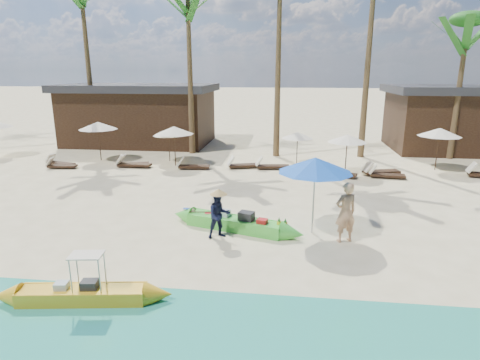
# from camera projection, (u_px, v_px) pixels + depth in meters

# --- Properties ---
(ground) EXTENTS (240.00, 240.00, 0.00)m
(ground) POSITION_uv_depth(u_px,v_px,m) (191.00, 246.00, 12.38)
(ground) COLOR #F7E7B7
(ground) RESTS_ON ground
(wet_sand_strip) EXTENTS (240.00, 4.50, 0.01)m
(wet_sand_strip) POSITION_uv_depth(u_px,v_px,m) (129.00, 357.00, 7.59)
(wet_sand_strip) COLOR tan
(wet_sand_strip) RESTS_ON ground
(green_canoe) EXTENTS (5.27, 1.96, 0.69)m
(green_canoe) POSITION_uv_depth(u_px,v_px,m) (235.00, 223.00, 13.66)
(green_canoe) COLOR #49CE3E
(green_canoe) RESTS_ON ground
(yellow_canoe) EXTENTS (4.67, 1.01, 1.21)m
(yellow_canoe) POSITION_uv_depth(u_px,v_px,m) (83.00, 294.00, 9.37)
(yellow_canoe) COLOR yellow
(yellow_canoe) RESTS_ON ground
(tourist) EXTENTS (0.83, 0.70, 1.95)m
(tourist) POSITION_uv_depth(u_px,v_px,m) (346.00, 212.00, 12.51)
(tourist) COLOR tan
(tourist) RESTS_ON ground
(vendor_green) EXTENTS (0.91, 0.83, 1.52)m
(vendor_green) POSITION_uv_depth(u_px,v_px,m) (219.00, 215.00, 12.88)
(vendor_green) COLOR #131734
(vendor_green) RESTS_ON ground
(blue_umbrella) EXTENTS (2.40, 2.40, 2.59)m
(blue_umbrella) POSITION_uv_depth(u_px,v_px,m) (315.00, 165.00, 12.79)
(blue_umbrella) COLOR #99999E
(blue_umbrella) RESTS_ON ground
(resort_parasol_3) EXTENTS (2.26, 2.26, 2.32)m
(resort_parasol_3) POSITION_uv_depth(u_px,v_px,m) (98.00, 126.00, 23.75)
(resort_parasol_3) COLOR #382517
(resort_parasol_3) RESTS_ON ground
(lounger_3_left) EXTENTS (1.66, 0.65, 0.55)m
(lounger_3_left) POSITION_uv_depth(u_px,v_px,m) (60.00, 165.00, 22.22)
(lounger_3_left) COLOR #382517
(lounger_3_left) RESTS_ON ground
(lounger_3_right) EXTENTS (1.80, 0.94, 0.59)m
(lounger_3_right) POSITION_uv_depth(u_px,v_px,m) (59.00, 163.00, 22.79)
(lounger_3_right) COLOR #382517
(lounger_3_right) RESTS_ON ground
(resort_parasol_4) EXTENTS (1.86, 1.86, 1.92)m
(resort_parasol_4) POSITION_uv_depth(u_px,v_px,m) (169.00, 132.00, 23.61)
(resort_parasol_4) COLOR #382517
(resort_parasol_4) RESTS_ON ground
(lounger_4_left) EXTENTS (1.87, 0.61, 0.63)m
(lounger_4_left) POSITION_uv_depth(u_px,v_px,m) (133.00, 164.00, 22.46)
(lounger_4_left) COLOR #382517
(lounger_4_left) RESTS_ON ground
(lounger_4_right) EXTENTS (1.90, 1.04, 0.62)m
(lounger_4_right) POSITION_uv_depth(u_px,v_px,m) (131.00, 163.00, 22.57)
(lounger_4_right) COLOR #382517
(lounger_4_right) RESTS_ON ground
(resort_parasol_5) EXTENTS (2.18, 2.18, 2.25)m
(resort_parasol_5) POSITION_uv_depth(u_px,v_px,m) (174.00, 130.00, 22.39)
(resort_parasol_5) COLOR #382517
(resort_parasol_5) RESTS_ON ground
(lounger_5_left) EXTENTS (1.80, 0.71, 0.60)m
(lounger_5_left) POSITION_uv_depth(u_px,v_px,m) (192.00, 166.00, 22.04)
(lounger_5_left) COLOR #382517
(lounger_5_left) RESTS_ON ground
(resort_parasol_6) EXTENTS (1.81, 1.81, 1.86)m
(resort_parasol_6) POSITION_uv_depth(u_px,v_px,m) (298.00, 135.00, 22.88)
(resort_parasol_6) COLOR #382517
(resort_parasol_6) RESTS_ON ground
(lounger_6_left) EXTENTS (1.92, 1.08, 0.62)m
(lounger_6_left) POSITION_uv_depth(u_px,v_px,m) (242.00, 164.00, 22.26)
(lounger_6_left) COLOR #382517
(lounger_6_left) RESTS_ON ground
(lounger_6_right) EXTENTS (1.91, 0.81, 0.63)m
(lounger_6_right) POSITION_uv_depth(u_px,v_px,m) (271.00, 165.00, 22.05)
(lounger_6_right) COLOR #382517
(lounger_6_right) RESTS_ON ground
(resort_parasol_7) EXTENTS (2.03, 2.03, 2.09)m
(resort_parasol_7) POSITION_uv_depth(u_px,v_px,m) (347.00, 138.00, 20.59)
(resort_parasol_7) COLOR #382517
(resort_parasol_7) RESTS_ON ground
(lounger_7_left) EXTENTS (1.96, 1.18, 0.64)m
(lounger_7_left) POSITION_uv_depth(u_px,v_px,m) (336.00, 172.00, 20.51)
(lounger_7_left) COLOR #382517
(lounger_7_left) RESTS_ON ground
(lounger_7_right) EXTENTS (1.82, 0.72, 0.60)m
(lounger_7_right) POSITION_uv_depth(u_px,v_px,m) (385.00, 174.00, 20.23)
(lounger_7_right) COLOR #382517
(lounger_7_right) RESTS_ON ground
(resort_parasol_8) EXTENTS (2.23, 2.23, 2.30)m
(resort_parasol_8) POSITION_uv_depth(u_px,v_px,m) (440.00, 132.00, 21.38)
(resort_parasol_8) COLOR #382517
(resort_parasol_8) RESTS_ON ground
(lounger_8_left) EXTENTS (2.07, 1.15, 0.67)m
(lounger_8_left) POSITION_uv_depth(u_px,v_px,m) (379.00, 171.00, 20.79)
(lounger_8_left) COLOR #382517
(lounger_8_left) RESTS_ON ground
(palm_2) EXTENTS (2.08, 2.08, 11.33)m
(palm_2) POSITION_uv_depth(u_px,v_px,m) (83.00, 7.00, 25.60)
(palm_2) COLOR brown
(palm_2) RESTS_ON ground
(palm_3) EXTENTS (2.08, 2.08, 10.52)m
(palm_3) POSITION_uv_depth(u_px,v_px,m) (188.00, 14.00, 24.18)
(palm_3) COLOR brown
(palm_3) RESTS_ON ground
(palm_6) EXTENTS (2.08, 2.08, 8.51)m
(palm_6) POSITION_uv_depth(u_px,v_px,m) (466.00, 38.00, 22.95)
(palm_6) COLOR brown
(palm_6) RESTS_ON ground
(pavilion_west) EXTENTS (10.80, 6.60, 4.30)m
(pavilion_west) POSITION_uv_depth(u_px,v_px,m) (140.00, 114.00, 29.49)
(pavilion_west) COLOR #382517
(pavilion_west) RESTS_ON ground
(pavilion_east) EXTENTS (8.80, 6.60, 4.30)m
(pavilion_east) POSITION_uv_depth(u_px,v_px,m) (455.00, 118.00, 26.95)
(pavilion_east) COLOR #382517
(pavilion_east) RESTS_ON ground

